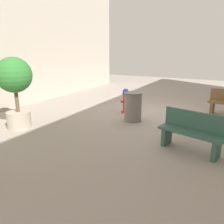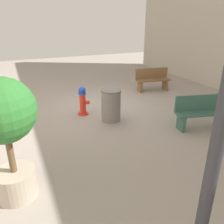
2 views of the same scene
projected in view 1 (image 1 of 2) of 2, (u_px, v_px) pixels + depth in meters
name	position (u px, v px, depth m)	size (l,w,h in m)	color
ground_plane	(152.00, 113.00, 8.42)	(23.40, 23.40, 0.00)	gray
fire_hydrant	(126.00, 101.00, 8.38)	(0.40, 0.42, 0.94)	red
bench_far	(192.00, 131.00, 5.15)	(1.57, 0.80, 0.95)	#33594C
planter_tree	(15.00, 84.00, 6.48)	(1.05, 1.05, 2.16)	tan
trash_bin	(133.00, 107.00, 7.39)	(0.62, 0.62, 0.98)	slate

